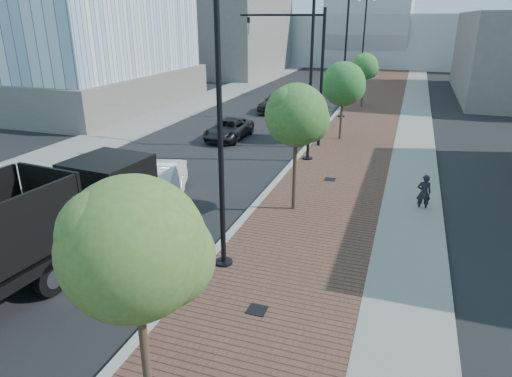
% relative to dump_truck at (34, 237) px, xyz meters
% --- Properties ---
extents(sidewalk, '(7.00, 140.00, 0.12)m').
position_rel_dump_truck_xyz_m(sidewalk, '(7.92, 32.43, -1.33)').
color(sidewalk, '#4C2D23').
rests_on(sidewalk, ground).
extents(concrete_strip, '(2.40, 140.00, 0.13)m').
position_rel_dump_truck_xyz_m(concrete_strip, '(10.62, 32.43, -1.33)').
color(concrete_strip, slate).
rests_on(concrete_strip, ground).
extents(curb, '(0.30, 140.00, 0.14)m').
position_rel_dump_truck_xyz_m(curb, '(4.42, 32.43, -1.32)').
color(curb, gray).
rests_on(curb, ground).
extents(west_sidewalk, '(4.00, 140.00, 0.12)m').
position_rel_dump_truck_xyz_m(west_sidewalk, '(-8.58, 32.43, -1.33)').
color(west_sidewalk, slate).
rests_on(west_sidewalk, ground).
extents(dump_truck, '(3.60, 13.50, 3.30)m').
position_rel_dump_truck_xyz_m(dump_truck, '(0.00, 0.00, 0.00)').
color(dump_truck, black).
rests_on(dump_truck, ground).
extents(white_sedan, '(3.16, 5.44, 1.69)m').
position_rel_dump_truck_xyz_m(white_sedan, '(0.31, 6.20, -0.54)').
color(white_sedan, white).
rests_on(white_sedan, ground).
extents(dark_car_mid, '(2.19, 4.61, 1.27)m').
position_rel_dump_truck_xyz_m(dark_car_mid, '(-0.95, 17.56, -0.76)').
color(dark_car_mid, black).
rests_on(dark_car_mid, ground).
extents(dark_car_far, '(2.88, 5.50, 1.52)m').
position_rel_dump_truck_xyz_m(dark_car_far, '(-0.44, 27.59, -0.63)').
color(dark_car_far, black).
rests_on(dark_car_far, ground).
extents(pedestrian, '(0.60, 0.43, 1.55)m').
position_rel_dump_truck_xyz_m(pedestrian, '(11.02, 9.24, -0.62)').
color(pedestrian, black).
rests_on(pedestrian, ground).
extents(streetlight_1, '(1.44, 0.56, 9.21)m').
position_rel_dump_truck_xyz_m(streetlight_1, '(4.91, 2.43, 2.95)').
color(streetlight_1, black).
rests_on(streetlight_1, ground).
extents(streetlight_2, '(1.72, 0.56, 9.28)m').
position_rel_dump_truck_xyz_m(streetlight_2, '(5.02, 14.43, 3.43)').
color(streetlight_2, black).
rests_on(streetlight_2, ground).
extents(streetlight_3, '(1.44, 0.56, 9.21)m').
position_rel_dump_truck_xyz_m(streetlight_3, '(4.91, 26.43, 2.95)').
color(streetlight_3, black).
rests_on(streetlight_3, ground).
extents(streetlight_4, '(1.72, 0.56, 9.28)m').
position_rel_dump_truck_xyz_m(streetlight_4, '(5.02, 38.43, 3.43)').
color(streetlight_4, black).
rests_on(streetlight_4, ground).
extents(traffic_mast, '(5.09, 0.20, 8.00)m').
position_rel_dump_truck_xyz_m(traffic_mast, '(4.12, 17.43, 3.59)').
color(traffic_mast, black).
rests_on(traffic_mast, ground).
extents(tree_0, '(2.50, 2.47, 5.14)m').
position_rel_dump_truck_xyz_m(tree_0, '(6.07, -3.55, 2.49)').
color(tree_0, '#382619').
rests_on(tree_0, ground).
extents(tree_1, '(2.46, 2.42, 5.19)m').
position_rel_dump_truck_xyz_m(tree_1, '(6.07, 7.45, 2.57)').
color(tree_1, '#382619').
rests_on(tree_1, ground).
extents(tree_2, '(2.72, 2.72, 4.97)m').
position_rel_dump_truck_xyz_m(tree_2, '(6.07, 19.45, 2.21)').
color(tree_2, '#382619').
rests_on(tree_2, ground).
extents(tree_3, '(2.34, 2.29, 4.68)m').
position_rel_dump_truck_xyz_m(tree_3, '(6.07, 31.45, 2.13)').
color(tree_3, '#382619').
rests_on(tree_3, ground).
extents(tower_podium, '(19.00, 19.00, 3.00)m').
position_rel_dump_truck_xyz_m(tower_podium, '(-19.58, 24.43, 0.11)').
color(tower_podium, '#605B57').
rests_on(tower_podium, ground).
extents(convention_center, '(50.00, 30.00, 50.00)m').
position_rel_dump_truck_xyz_m(convention_center, '(2.42, 77.43, 4.61)').
color(convention_center, '#A3A9AD').
rests_on(convention_center, ground).
extents(commercial_block_nw, '(14.00, 20.00, 10.00)m').
position_rel_dump_truck_xyz_m(commercial_block_nw, '(-15.58, 52.43, 3.61)').
color(commercial_block_nw, slate).
rests_on(commercial_block_nw, ground).
extents(utility_cover_1, '(0.50, 0.50, 0.02)m').
position_rel_dump_truck_xyz_m(utility_cover_1, '(6.82, 0.43, -1.26)').
color(utility_cover_1, black).
rests_on(utility_cover_1, sidewalk).
extents(utility_cover_2, '(0.50, 0.50, 0.02)m').
position_rel_dump_truck_xyz_m(utility_cover_2, '(6.82, 11.43, -1.26)').
color(utility_cover_2, black).
rests_on(utility_cover_2, sidewalk).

